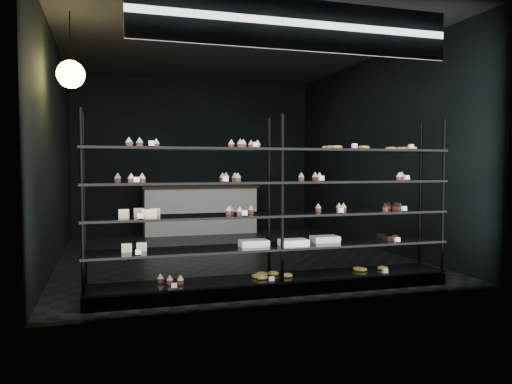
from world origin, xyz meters
TOP-DOWN VIEW (x-y plane):
  - room at (0.00, 0.00)m, footprint 5.01×6.01m
  - display_shelf at (-0.09, -2.45)m, footprint 4.00×0.50m
  - signage at (0.00, -2.93)m, footprint 3.30×0.05m
  - pendant_lamp at (-2.20, -1.25)m, footprint 0.32×0.32m
  - service_counter at (0.01, 2.50)m, footprint 2.34×0.65m

SIDE VIEW (x-z plane):
  - service_counter at x=0.01m, z-range -0.11..1.12m
  - display_shelf at x=-0.09m, z-range -0.33..1.58m
  - room at x=0.00m, z-range 0.00..3.20m
  - pendant_lamp at x=-2.20m, z-range 2.01..2.90m
  - signage at x=0.00m, z-range 2.50..3.00m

